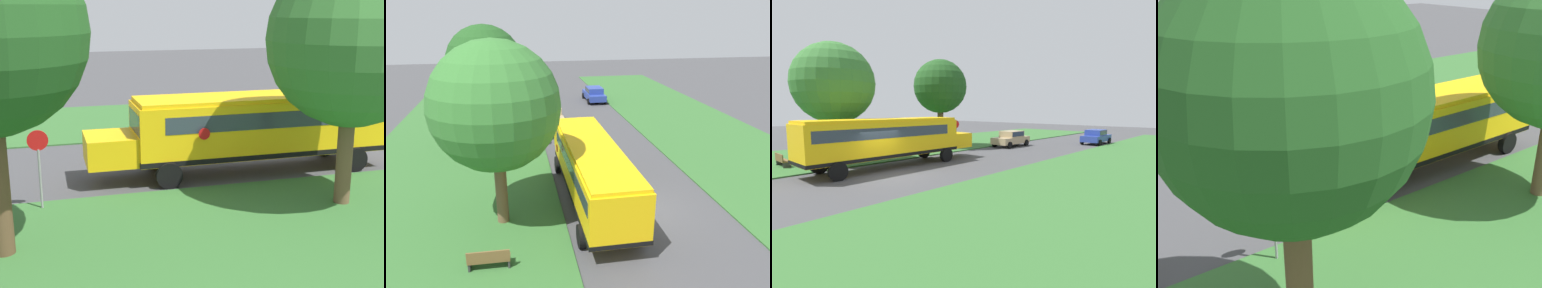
{
  "view_description": "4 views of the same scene",
  "coord_description": "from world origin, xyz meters",
  "views": [
    {
      "loc": [
        -22.12,
        9.65,
        6.61
      ],
      "look_at": [
        -1.69,
        3.88,
        1.13
      ],
      "focal_mm": 50.0,
      "sensor_mm": 36.0,
      "label": 1
    },
    {
      "loc": [
        -6.12,
        -15.74,
        9.32
      ],
      "look_at": [
        -2.28,
        5.62,
        1.64
      ],
      "focal_mm": 35.0,
      "sensor_mm": 36.0,
      "label": 2
    },
    {
      "loc": [
        14.29,
        -9.35,
        3.78
      ],
      "look_at": [
        0.26,
        5.71,
        1.36
      ],
      "focal_mm": 28.0,
      "sensor_mm": 36.0,
      "label": 3
    },
    {
      "loc": [
        -14.83,
        14.74,
        8.2
      ],
      "look_at": [
        -1.05,
        4.6,
        1.31
      ],
      "focal_mm": 42.0,
      "sensor_mm": 36.0,
      "label": 4
    }
  ],
  "objects": [
    {
      "name": "ground_plane",
      "position": [
        0.0,
        0.0,
        0.0
      ],
      "size": [
        120.0,
        120.0,
        0.0
      ],
      "primitive_type": "plane",
      "color": "#424244"
    },
    {
      "name": "oak_tree_roadside_mid",
      "position": [
        -7.88,
        11.08,
        5.91
      ],
      "size": [
        5.23,
        5.23,
        8.59
      ],
      "color": "brown",
      "rests_on": "ground"
    },
    {
      "name": "stop_sign",
      "position": [
        -4.6,
        9.92,
        1.74
      ],
      "size": [
        0.08,
        0.68,
        2.74
      ],
      "color": "gray",
      "rests_on": "ground"
    },
    {
      "name": "grass_far_side",
      "position": [
        9.0,
        0.0,
        0.04
      ],
      "size": [
        10.0,
        80.0,
        0.07
      ],
      "primitive_type": "cube",
      "color": "#33662D",
      "rests_on": "ground"
    },
    {
      "name": "school_bus",
      "position": [
        -2.36,
        1.4,
        1.92
      ],
      "size": [
        2.85,
        12.42,
        3.16
      ],
      "color": "yellow",
      "rests_on": "ground"
    }
  ]
}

